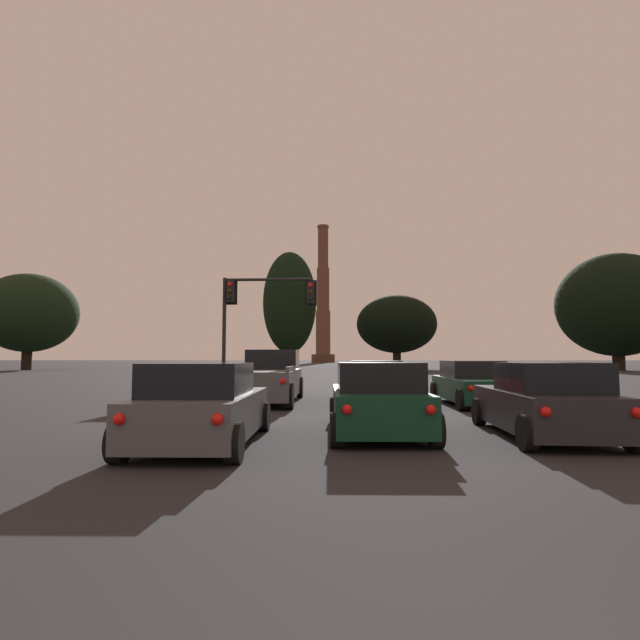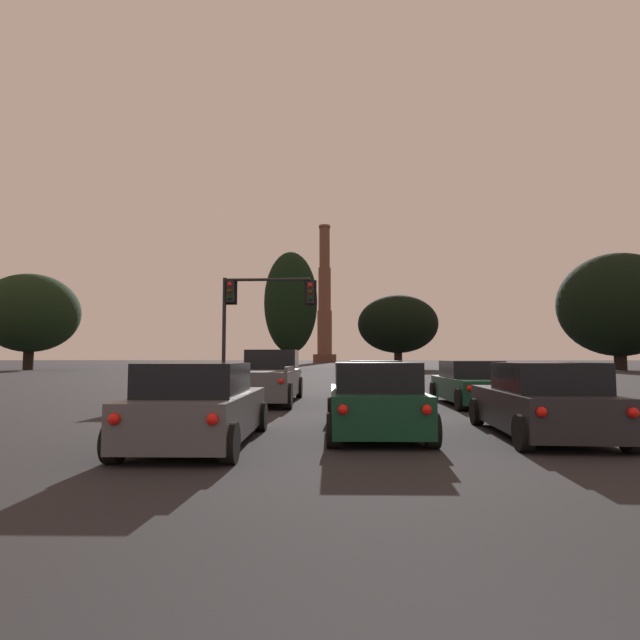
{
  "view_description": "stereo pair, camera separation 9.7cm",
  "coord_description": "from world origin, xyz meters",
  "px_view_note": "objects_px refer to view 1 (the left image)",
  "views": [
    {
      "loc": [
        -0.79,
        -1.53,
        1.53
      ],
      "look_at": [
        -1.99,
        24.55,
        3.5
      ],
      "focal_mm": 28.0,
      "sensor_mm": 36.0,
      "label": 1
    },
    {
      "loc": [
        -0.7,
        -1.52,
        1.53
      ],
      "look_at": [
        -1.99,
        24.55,
        3.5
      ],
      "focal_mm": 28.0,
      "sensor_mm": 36.0,
      "label": 2
    }
  ],
  "objects_px": {
    "hatchback_left_lane_second": "(203,407)",
    "hatchback_center_lane_second": "(377,401)",
    "traffic_light_overhead_left": "(255,304)",
    "sedan_right_lane_front": "(473,384)",
    "pickup_truck_left_lane_front": "(268,379)",
    "hatchback_right_lane_second": "(544,402)",
    "sedan_center_lane_front": "(376,384)",
    "smokestack": "(323,308)"
  },
  "relations": [
    {
      "from": "hatchback_left_lane_second",
      "to": "hatchback_center_lane_second",
      "type": "bearing_deg",
      "value": 22.58
    },
    {
      "from": "traffic_light_overhead_left",
      "to": "sedan_right_lane_front",
      "type": "bearing_deg",
      "value": -39.99
    },
    {
      "from": "pickup_truck_left_lane_front",
      "to": "hatchback_left_lane_second",
      "type": "distance_m",
      "value": 8.58
    },
    {
      "from": "hatchback_right_lane_second",
      "to": "hatchback_left_lane_second",
      "type": "bearing_deg",
      "value": -168.01
    },
    {
      "from": "pickup_truck_left_lane_front",
      "to": "traffic_light_overhead_left",
      "type": "height_order",
      "value": "traffic_light_overhead_left"
    },
    {
      "from": "pickup_truck_left_lane_front",
      "to": "hatchback_center_lane_second",
      "type": "bearing_deg",
      "value": -66.36
    },
    {
      "from": "sedan_right_lane_front",
      "to": "pickup_truck_left_lane_front",
      "type": "bearing_deg",
      "value": 172.77
    },
    {
      "from": "hatchback_left_lane_second",
      "to": "traffic_light_overhead_left",
      "type": "relative_size",
      "value": 0.77
    },
    {
      "from": "hatchback_left_lane_second",
      "to": "hatchback_center_lane_second",
      "type": "xyz_separation_m",
      "value": [
        3.14,
        1.41,
        0.0
      ]
    },
    {
      "from": "sedan_center_lane_front",
      "to": "pickup_truck_left_lane_front",
      "type": "relative_size",
      "value": 0.85
    },
    {
      "from": "pickup_truck_left_lane_front",
      "to": "hatchback_center_lane_second",
      "type": "distance_m",
      "value": 7.88
    },
    {
      "from": "sedan_right_lane_front",
      "to": "hatchback_center_lane_second",
      "type": "bearing_deg",
      "value": -120.09
    },
    {
      "from": "sedan_center_lane_front",
      "to": "hatchback_left_lane_second",
      "type": "bearing_deg",
      "value": -113.52
    },
    {
      "from": "pickup_truck_left_lane_front",
      "to": "hatchback_right_lane_second",
      "type": "bearing_deg",
      "value": -49.83
    },
    {
      "from": "hatchback_center_lane_second",
      "to": "smokestack",
      "type": "relative_size",
      "value": 0.1
    },
    {
      "from": "sedan_center_lane_front",
      "to": "smokestack",
      "type": "distance_m",
      "value": 138.79
    },
    {
      "from": "sedan_center_lane_front",
      "to": "hatchback_left_lane_second",
      "type": "xyz_separation_m",
      "value": [
        -3.54,
        -7.86,
        -0.0
      ]
    },
    {
      "from": "traffic_light_overhead_left",
      "to": "smokestack",
      "type": "height_order",
      "value": "smokestack"
    },
    {
      "from": "hatchback_center_lane_second",
      "to": "pickup_truck_left_lane_front",
      "type": "bearing_deg",
      "value": 112.97
    },
    {
      "from": "hatchback_center_lane_second",
      "to": "hatchback_left_lane_second",
      "type": "bearing_deg",
      "value": -157.48
    },
    {
      "from": "pickup_truck_left_lane_front",
      "to": "traffic_light_overhead_left",
      "type": "bearing_deg",
      "value": 103.06
    },
    {
      "from": "sedan_center_lane_front",
      "to": "traffic_light_overhead_left",
      "type": "relative_size",
      "value": 0.88
    },
    {
      "from": "pickup_truck_left_lane_front",
      "to": "hatchback_center_lane_second",
      "type": "height_order",
      "value": "pickup_truck_left_lane_front"
    },
    {
      "from": "hatchback_center_lane_second",
      "to": "traffic_light_overhead_left",
      "type": "relative_size",
      "value": 0.77
    },
    {
      "from": "pickup_truck_left_lane_front",
      "to": "sedan_center_lane_front",
      "type": "bearing_deg",
      "value": -11.96
    },
    {
      "from": "hatchback_right_lane_second",
      "to": "pickup_truck_left_lane_front",
      "type": "xyz_separation_m",
      "value": [
        -6.49,
        7.42,
        0.14
      ]
    },
    {
      "from": "traffic_light_overhead_left",
      "to": "smokestack",
      "type": "xyz_separation_m",
      "value": [
        -1.92,
        130.58,
        12.85
      ]
    },
    {
      "from": "sedan_right_lane_front",
      "to": "traffic_light_overhead_left",
      "type": "xyz_separation_m",
      "value": [
        -8.44,
        7.08,
        3.43
      ]
    },
    {
      "from": "sedan_right_lane_front",
      "to": "hatchback_right_lane_second",
      "type": "bearing_deg",
      "value": -94.19
    },
    {
      "from": "sedan_right_lane_front",
      "to": "smokestack",
      "type": "bearing_deg",
      "value": 93.2
    },
    {
      "from": "traffic_light_overhead_left",
      "to": "sedan_center_lane_front",
      "type": "bearing_deg",
      "value": -53.21
    },
    {
      "from": "sedan_right_lane_front",
      "to": "traffic_light_overhead_left",
      "type": "relative_size",
      "value": 0.88
    },
    {
      "from": "hatchback_left_lane_second",
      "to": "hatchback_right_lane_second",
      "type": "bearing_deg",
      "value": 8.75
    },
    {
      "from": "hatchback_right_lane_second",
      "to": "hatchback_center_lane_second",
      "type": "height_order",
      "value": "same"
    },
    {
      "from": "hatchback_center_lane_second",
      "to": "sedan_right_lane_front",
      "type": "bearing_deg",
      "value": 59.34
    },
    {
      "from": "sedan_center_lane_front",
      "to": "pickup_truck_left_lane_front",
      "type": "xyz_separation_m",
      "value": [
        -3.69,
        0.71,
        0.14
      ]
    },
    {
      "from": "pickup_truck_left_lane_front",
      "to": "hatchback_center_lane_second",
      "type": "xyz_separation_m",
      "value": [
        3.29,
        -7.16,
        -0.14
      ]
    },
    {
      "from": "hatchback_center_lane_second",
      "to": "hatchback_right_lane_second",
      "type": "bearing_deg",
      "value": -6.16
    },
    {
      "from": "sedan_center_lane_front",
      "to": "sedan_right_lane_front",
      "type": "relative_size",
      "value": 1.0
    },
    {
      "from": "hatchback_right_lane_second",
      "to": "pickup_truck_left_lane_front",
      "type": "distance_m",
      "value": 9.85
    },
    {
      "from": "sedan_center_lane_front",
      "to": "traffic_light_overhead_left",
      "type": "xyz_separation_m",
      "value": [
        -5.28,
        7.06,
        3.43
      ]
    },
    {
      "from": "sedan_right_lane_front",
      "to": "traffic_light_overhead_left",
      "type": "height_order",
      "value": "traffic_light_overhead_left"
    }
  ]
}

